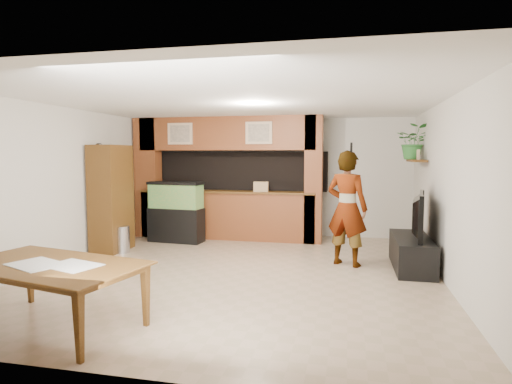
% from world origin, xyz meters
% --- Properties ---
extents(floor, '(6.50, 6.50, 0.00)m').
position_xyz_m(floor, '(0.00, 0.00, 0.00)').
color(floor, tan).
rests_on(floor, ground).
extents(ceiling, '(6.50, 6.50, 0.00)m').
position_xyz_m(ceiling, '(0.00, 0.00, 2.60)').
color(ceiling, white).
rests_on(ceiling, wall_back).
extents(wall_back, '(6.00, 0.00, 6.00)m').
position_xyz_m(wall_back, '(0.00, 3.25, 1.30)').
color(wall_back, beige).
rests_on(wall_back, floor).
extents(wall_left, '(0.00, 6.50, 6.50)m').
position_xyz_m(wall_left, '(-3.00, 0.00, 1.30)').
color(wall_left, beige).
rests_on(wall_left, floor).
extents(wall_right, '(0.00, 6.50, 6.50)m').
position_xyz_m(wall_right, '(3.00, 0.00, 1.30)').
color(wall_right, beige).
rests_on(wall_right, floor).
extents(partition, '(4.20, 0.99, 2.60)m').
position_xyz_m(partition, '(-0.95, 2.64, 1.31)').
color(partition, brown).
rests_on(partition, floor).
extents(wall_clock, '(0.05, 0.25, 0.25)m').
position_xyz_m(wall_clock, '(-2.97, 1.00, 1.90)').
color(wall_clock, black).
rests_on(wall_clock, wall_left).
extents(wall_shelf, '(0.25, 0.90, 0.04)m').
position_xyz_m(wall_shelf, '(2.85, 1.95, 1.70)').
color(wall_shelf, brown).
rests_on(wall_shelf, wall_right).
extents(pantry_cabinet, '(0.50, 0.81, 1.99)m').
position_xyz_m(pantry_cabinet, '(-2.70, 0.92, 0.99)').
color(pantry_cabinet, brown).
rests_on(pantry_cabinet, floor).
extents(trash_can, '(0.27, 0.27, 0.49)m').
position_xyz_m(trash_can, '(-2.43, 0.80, 0.25)').
color(trash_can, '#B2B2B7').
rests_on(trash_can, floor).
extents(aquarium, '(1.13, 0.42, 1.25)m').
position_xyz_m(aquarium, '(-1.84, 1.95, 0.61)').
color(aquarium, black).
rests_on(aquarium, floor).
extents(tv_stand, '(0.56, 1.51, 0.50)m').
position_xyz_m(tv_stand, '(2.65, 0.78, 0.25)').
color(tv_stand, black).
rests_on(tv_stand, floor).
extents(television, '(0.35, 1.25, 0.71)m').
position_xyz_m(television, '(2.65, 0.78, 0.86)').
color(television, black).
rests_on(television, tv_stand).
extents(photo_frame, '(0.04, 0.14, 0.18)m').
position_xyz_m(photo_frame, '(2.85, 1.78, 1.81)').
color(photo_frame, tan).
rests_on(photo_frame, wall_shelf).
extents(potted_plant, '(0.68, 0.61, 0.66)m').
position_xyz_m(potted_plant, '(2.82, 2.16, 2.05)').
color(potted_plant, '#2D712E').
rests_on(potted_plant, wall_shelf).
extents(person, '(0.81, 0.69, 1.88)m').
position_xyz_m(person, '(1.63, 0.77, 0.94)').
color(person, tan).
rests_on(person, floor).
extents(microphone, '(0.04, 0.10, 0.16)m').
position_xyz_m(microphone, '(1.68, 0.61, 1.92)').
color(microphone, black).
rests_on(microphone, person).
extents(dining_table, '(2.13, 1.47, 0.69)m').
position_xyz_m(dining_table, '(-1.38, -2.54, 0.34)').
color(dining_table, brown).
rests_on(dining_table, floor).
extents(newspaper_a, '(0.61, 0.52, 0.01)m').
position_xyz_m(newspaper_a, '(-1.06, -2.54, 0.69)').
color(newspaper_a, silver).
rests_on(newspaper_a, dining_table).
extents(newspaper_b, '(0.67, 0.59, 0.01)m').
position_xyz_m(newspaper_b, '(-1.46, -2.57, 0.69)').
color(newspaper_b, silver).
rests_on(newspaper_b, dining_table).
extents(counter_box, '(0.33, 0.24, 0.20)m').
position_xyz_m(counter_box, '(-0.14, 2.45, 1.14)').
color(counter_box, tan).
rests_on(counter_box, partition).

